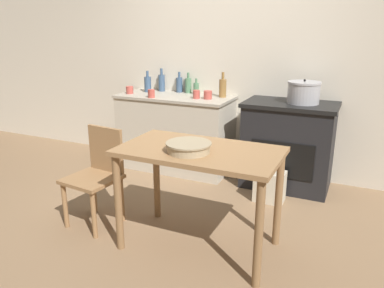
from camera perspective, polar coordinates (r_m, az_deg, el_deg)
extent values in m
plane|color=#896B4C|center=(3.31, -3.99, -12.01)|extent=(14.00, 14.00, 0.00)
cube|color=beige|center=(4.35, 5.98, 12.67)|extent=(8.00, 0.07, 2.55)
cube|color=beige|center=(4.42, -2.51, 1.58)|extent=(1.30, 0.58, 0.85)
cube|color=#A9A08F|center=(4.32, -2.59, 7.19)|extent=(1.33, 0.61, 0.03)
cube|color=black|center=(4.02, 14.38, -0.43)|extent=(0.88, 0.55, 0.86)
cube|color=black|center=(3.91, 14.87, 5.86)|extent=(0.92, 0.59, 0.04)
cube|color=black|center=(3.77, 13.50, -2.36)|extent=(0.62, 0.01, 0.36)
cube|color=#997047|center=(2.67, 1.16, -1.12)|extent=(1.16, 0.66, 0.03)
cylinder|color=olive|center=(2.85, -11.17, -8.85)|extent=(0.06, 0.06, 0.75)
cylinder|color=olive|center=(2.44, 10.12, -13.51)|extent=(0.06, 0.06, 0.75)
cylinder|color=olive|center=(3.27, -5.42, -5.03)|extent=(0.06, 0.06, 0.75)
cylinder|color=olive|center=(2.93, 13.04, -8.23)|extent=(0.06, 0.06, 0.75)
cube|color=#997047|center=(3.23, -15.01, -5.18)|extent=(0.44, 0.44, 0.03)
cube|color=#997047|center=(3.28, -13.00, -0.77)|extent=(0.36, 0.07, 0.39)
cylinder|color=#997047|center=(3.33, -18.78, -8.85)|extent=(0.04, 0.04, 0.40)
cylinder|color=#997047|center=(3.11, -14.74, -10.44)|extent=(0.04, 0.04, 0.40)
cylinder|color=#997047|center=(3.53, -14.72, -6.98)|extent=(0.04, 0.04, 0.40)
cylinder|color=#997047|center=(3.32, -10.66, -8.31)|extent=(0.04, 0.04, 0.40)
cube|color=beige|center=(3.72, 11.75, -6.32)|extent=(0.28, 0.20, 0.30)
cylinder|color=#A8A8AD|center=(3.88, 16.64, 7.38)|extent=(0.31, 0.31, 0.19)
cylinder|color=#A8A8AD|center=(3.87, 16.78, 8.94)|extent=(0.32, 0.32, 0.02)
sphere|color=black|center=(3.86, 16.80, 9.27)|extent=(0.02, 0.02, 0.02)
cylinder|color=tan|center=(2.59, -0.52, -0.50)|extent=(0.30, 0.30, 0.07)
cylinder|color=tan|center=(2.58, -0.52, 0.10)|extent=(0.32, 0.32, 0.01)
cylinder|color=#517F5B|center=(4.49, -0.57, 8.89)|extent=(0.07, 0.07, 0.17)
cylinder|color=#517F5B|center=(4.47, -0.58, 10.40)|extent=(0.03, 0.03, 0.07)
cylinder|color=#3D5675|center=(4.59, -6.76, 9.01)|extent=(0.08, 0.08, 0.18)
cylinder|color=#3D5675|center=(4.57, -6.82, 10.57)|extent=(0.03, 0.03, 0.07)
cylinder|color=#517F5B|center=(4.38, 0.65, 8.43)|extent=(0.07, 0.07, 0.13)
cylinder|color=#517F5B|center=(4.37, 0.65, 9.62)|extent=(0.02, 0.02, 0.05)
cylinder|color=olive|center=(4.21, 4.70, 8.46)|extent=(0.08, 0.08, 0.20)
cylinder|color=olive|center=(4.19, 4.75, 10.33)|extent=(0.03, 0.03, 0.08)
cylinder|color=#3D5675|center=(4.63, -4.64, 9.25)|extent=(0.08, 0.08, 0.20)
cylinder|color=#3D5675|center=(4.61, -4.68, 10.94)|extent=(0.03, 0.03, 0.08)
cylinder|color=#3D5675|center=(4.54, -1.94, 8.99)|extent=(0.08, 0.08, 0.17)
cylinder|color=#3D5675|center=(4.52, -1.96, 10.50)|extent=(0.03, 0.03, 0.07)
cylinder|color=#B74C42|center=(4.09, 2.43, 7.49)|extent=(0.09, 0.09, 0.09)
cylinder|color=#B74C42|center=(4.50, -9.48, 8.13)|extent=(0.08, 0.08, 0.09)
cylinder|color=#B74C42|center=(4.12, 0.68, 7.58)|extent=(0.07, 0.07, 0.09)
cylinder|color=#B74C42|center=(4.20, -6.22, 7.65)|extent=(0.08, 0.08, 0.09)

